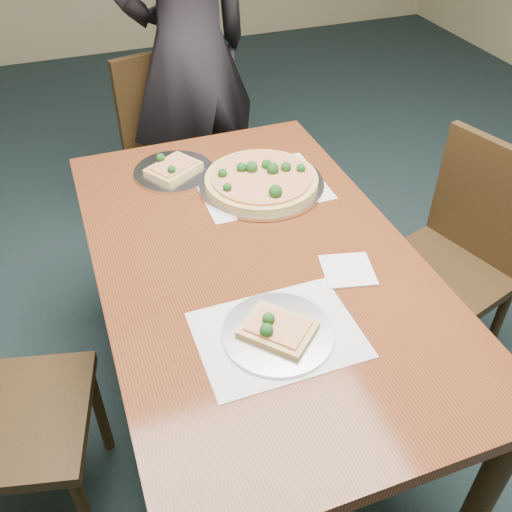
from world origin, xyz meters
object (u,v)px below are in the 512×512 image
object	(u,v)px
dining_table	(256,280)
slice_plate_near	(277,331)
pizza_pan	(262,180)
slice_plate_far	(173,170)
chair_right	(457,253)
diner	(189,52)
chair_far	(175,143)

from	to	relation	value
dining_table	slice_plate_near	world-z (taller)	slice_plate_near
pizza_pan	slice_plate_far	world-z (taller)	pizza_pan
dining_table	slice_plate_near	distance (m)	0.33
dining_table	pizza_pan	xyz separation A→B (m)	(0.15, 0.34, 0.11)
chair_right	diner	size ratio (longest dim) A/B	0.50
diner	slice_plate_near	distance (m)	1.52
dining_table	pizza_pan	world-z (taller)	pizza_pan
chair_right	slice_plate_near	xyz separation A→B (m)	(-0.83, -0.34, 0.25)
chair_right	slice_plate_near	size ratio (longest dim) A/B	3.25
chair_far	chair_right	xyz separation A→B (m)	(0.75, -1.13, 0.00)
dining_table	diner	bearing A→B (deg)	83.67
dining_table	slice_plate_far	world-z (taller)	slice_plate_far
pizza_pan	slice_plate_near	world-z (taller)	pizza_pan
dining_table	slice_plate_near	xyz separation A→B (m)	(-0.06, -0.31, 0.11)
pizza_pan	diner	bearing A→B (deg)	90.87
dining_table	chair_far	xyz separation A→B (m)	(0.02, 1.16, -0.14)
diner	pizza_pan	size ratio (longest dim) A/B	4.32
dining_table	slice_plate_near	bearing A→B (deg)	-100.26
chair_far	slice_plate_near	bearing A→B (deg)	-107.31
slice_plate_near	slice_plate_far	world-z (taller)	slice_plate_near
diner	slice_plate_near	world-z (taller)	diner
chair_right	pizza_pan	bearing A→B (deg)	-133.00
chair_right	slice_plate_far	world-z (taller)	chair_right
chair_right	pizza_pan	world-z (taller)	chair_right
slice_plate_far	chair_right	bearing A→B (deg)	-29.29
slice_plate_near	slice_plate_far	bearing A→B (deg)	94.06
diner	pizza_pan	xyz separation A→B (m)	(0.01, -0.85, -0.14)
chair_right	slice_plate_far	xyz separation A→B (m)	(-0.89, 0.50, 0.25)
dining_table	slice_plate_far	xyz separation A→B (m)	(-0.11, 0.53, 0.10)
chair_far	slice_plate_far	bearing A→B (deg)	-116.56
dining_table	chair_far	bearing A→B (deg)	88.87
dining_table	slice_plate_far	bearing A→B (deg)	102.20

